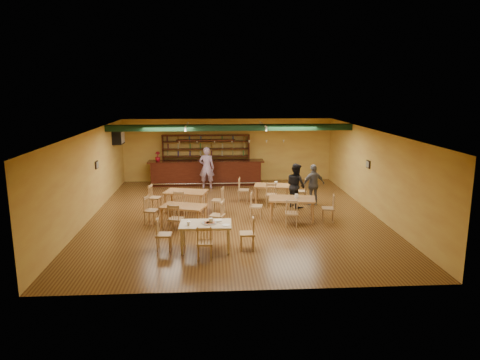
{
  "coord_description": "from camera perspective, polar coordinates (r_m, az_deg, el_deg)",
  "views": [
    {
      "loc": [
        -0.75,
        -15.2,
        4.49
      ],
      "look_at": [
        0.25,
        0.6,
        1.15
      ],
      "focal_mm": 33.14,
      "sensor_mm": 36.0,
      "label": 1
    }
  ],
  "objects": [
    {
      "name": "picture_right",
      "position": [
        16.94,
        16.19,
        1.96
      ],
      "size": [
        0.04,
        0.34,
        0.28
      ],
      "primitive_type": "cube",
      "color": "black",
      "rests_on": "wall_right"
    },
    {
      "name": "dining_table_a",
      "position": [
        16.4,
        -6.95,
        -2.71
      ],
      "size": [
        1.66,
        1.21,
        0.75
      ],
      "primitive_type": "cube",
      "rotation": [
        0.0,
        0.0,
        -0.23
      ],
      "color": "#A06538",
      "rests_on": "ground"
    },
    {
      "name": "floor",
      "position": [
        15.86,
        -0.76,
        -4.53
      ],
      "size": [
        12.0,
        12.0,
        0.0
      ],
      "primitive_type": "plane",
      "color": "#513017",
      "rests_on": "ground"
    },
    {
      "name": "picture_left",
      "position": [
        16.97,
        -17.97,
        1.87
      ],
      "size": [
        0.04,
        0.34,
        0.28
      ],
      "primitive_type": "cube",
      "color": "black",
      "rests_on": "wall_left"
    },
    {
      "name": "pizza_server",
      "position": [
        12.44,
        -3.29,
        -5.44
      ],
      "size": [
        0.32,
        0.24,
        0.0
      ],
      "primitive_type": "cube",
      "rotation": [
        0.0,
        0.0,
        -0.52
      ],
      "color": "silver",
      "rests_on": "pizza_tray"
    },
    {
      "name": "track_rail_left",
      "position": [
        18.69,
        -6.88,
        7.07
      ],
      "size": [
        0.05,
        2.5,
        0.05
      ],
      "primitive_type": "cube",
      "color": "silver",
      "rests_on": "ceiling"
    },
    {
      "name": "dining_table_b",
      "position": [
        17.62,
        4.13,
        -1.73
      ],
      "size": [
        1.49,
        1.04,
        0.69
      ],
      "primitive_type": "cube",
      "rotation": [
        0.0,
        0.0,
        -0.17
      ],
      "color": "#A06538",
      "rests_on": "ground"
    },
    {
      "name": "napkin_stack",
      "position": [
        12.59,
        -2.83,
        -5.23
      ],
      "size": [
        0.2,
        0.15,
        0.03
      ],
      "primitive_type": "cube",
      "rotation": [
        0.0,
        0.0,
        0.01
      ],
      "color": "white",
      "rests_on": "near_table"
    },
    {
      "name": "side_plate",
      "position": [
        12.21,
        -1.83,
        -5.82
      ],
      "size": [
        0.23,
        0.23,
        0.01
      ],
      "primitive_type": "cylinder",
      "rotation": [
        0.0,
        0.0,
        -0.02
      ],
      "color": "white",
      "rests_on": "near_table"
    },
    {
      "name": "dining_table_c",
      "position": [
        14.64,
        -7.26,
        -4.61
      ],
      "size": [
        1.59,
        1.23,
        0.7
      ],
      "primitive_type": "cube",
      "rotation": [
        0.0,
        0.0,
        -0.31
      ],
      "color": "#A06538",
      "rests_on": "ground"
    },
    {
      "name": "bar_counter",
      "position": [
        20.72,
        -4.37,
        0.96
      ],
      "size": [
        5.35,
        0.85,
        1.13
      ],
      "primitive_type": "cube",
      "color": "#34100A",
      "rests_on": "ground"
    },
    {
      "name": "dining_table_d",
      "position": [
        15.28,
        6.68,
        -3.74
      ],
      "size": [
        1.7,
        1.2,
        0.78
      ],
      "primitive_type": "cube",
      "rotation": [
        0.0,
        0.0,
        -0.18
      ],
      "color": "#A06538",
      "rests_on": "ground"
    },
    {
      "name": "pizza_tray",
      "position": [
        12.4,
        -4.0,
        -5.56
      ],
      "size": [
        0.51,
        0.51,
        0.01
      ],
      "primitive_type": "cylinder",
      "rotation": [
        0.0,
        0.0,
        -0.33
      ],
      "color": "silver",
      "rests_on": "near_table"
    },
    {
      "name": "patron_right_b",
      "position": [
        17.32,
        9.46,
        -0.59
      ],
      "size": [
        0.99,
        0.62,
        1.58
      ],
      "primitive_type": "imported",
      "rotation": [
        0.0,
        0.0,
        3.42
      ],
      "color": "slate",
      "rests_on": "ground"
    },
    {
      "name": "track_rail_right",
      "position": [
        18.79,
        2.99,
        7.16
      ],
      "size": [
        0.05,
        2.5,
        0.05
      ],
      "primitive_type": "cube",
      "color": "silver",
      "rests_on": "ceiling"
    },
    {
      "name": "poinsettia",
      "position": [
        20.74,
        -10.56,
        3.01
      ],
      "size": [
        0.32,
        0.32,
        0.45
      ],
      "primitive_type": "imported",
      "rotation": [
        0.0,
        0.0,
        0.35
      ],
      "color": "maroon",
      "rests_on": "bar_counter"
    },
    {
      "name": "patron_right_a",
      "position": [
        16.86,
        7.21,
        -0.68
      ],
      "size": [
        0.94,
        1.02,
        1.68
      ],
      "primitive_type": "imported",
      "rotation": [
        0.0,
        0.0,
        2.04
      ],
      "color": "black",
      "rests_on": "ground"
    },
    {
      "name": "ac_unit",
      "position": [
        19.93,
        -15.39,
        5.32
      ],
      "size": [
        0.34,
        0.7,
        0.48
      ],
      "primitive_type": "cube",
      "color": "silver",
      "rests_on": "wall_left"
    },
    {
      "name": "back_bar_hutch",
      "position": [
        21.24,
        -4.37,
        2.81
      ],
      "size": [
        4.14,
        0.4,
        2.28
      ],
      "primitive_type": "cube",
      "color": "#34100A",
      "rests_on": "ground"
    },
    {
      "name": "parmesan_shaker",
      "position": [
        12.26,
        -6.64,
        -5.59
      ],
      "size": [
        0.08,
        0.08,
        0.11
      ],
      "primitive_type": "cylinder",
      "rotation": [
        0.0,
        0.0,
        -0.02
      ],
      "color": "#EAE5C6",
      "rests_on": "near_table"
    },
    {
      "name": "near_table",
      "position": [
        12.52,
        -4.44,
        -7.27
      ],
      "size": [
        1.45,
        0.95,
        0.77
      ],
      "primitive_type": "cube",
      "rotation": [
        0.0,
        0.0,
        -0.02
      ],
      "color": "#C9AE86",
      "rests_on": "ground"
    },
    {
      "name": "ceiling_beam",
      "position": [
        18.09,
        -1.23,
        6.77
      ],
      "size": [
        10.0,
        0.3,
        0.25
      ],
      "primitive_type": "cube",
      "color": "black",
      "rests_on": "ceiling"
    },
    {
      "name": "patron_bar",
      "position": [
        19.84,
        -4.32,
        1.58
      ],
      "size": [
        0.72,
        0.5,
        1.88
      ],
      "primitive_type": "imported",
      "rotation": [
        0.0,
        0.0,
        3.06
      ],
      "color": "purple",
      "rests_on": "ground"
    }
  ]
}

